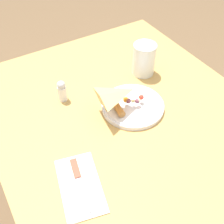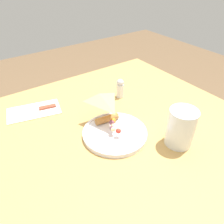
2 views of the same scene
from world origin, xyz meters
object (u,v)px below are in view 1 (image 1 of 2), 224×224
milk_glass (144,61)px  salt_shaker (62,91)px  napkin_folded (80,185)px  plate_pizza (132,105)px  butter_knife (79,182)px  dining_table (125,134)px

milk_glass → salt_shaker: bearing=-92.9°
milk_glass → napkin_folded: milk_glass is taller
plate_pizza → butter_knife: bearing=-59.3°
dining_table → plate_pizza: (-0.02, 0.04, 0.12)m
milk_glass → butter_knife: (0.32, -0.45, -0.05)m
plate_pizza → salt_shaker: size_ratio=2.64×
dining_table → butter_knife: bearing=-58.3°
salt_shaker → butter_knife: bearing=-16.8°
plate_pizza → butter_knife: plate_pizza is taller
napkin_folded → milk_glass: bearing=126.5°
dining_table → milk_glass: 0.30m
dining_table → butter_knife: size_ratio=5.96×
dining_table → napkin_folded: napkin_folded is taller
milk_glass → plate_pizza: bearing=-45.6°
plate_pizza → butter_knife: 0.34m
butter_knife → napkin_folded: bearing=0.0°
napkin_folded → dining_table: bearing=122.8°
dining_table → salt_shaker: size_ratio=12.64×
dining_table → butter_knife: 0.32m
dining_table → plate_pizza: bearing=112.8°
napkin_folded → salt_shaker: 0.37m
milk_glass → napkin_folded: (0.33, -0.45, -0.06)m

